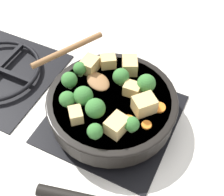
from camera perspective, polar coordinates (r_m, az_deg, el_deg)
ground_plane at (r=0.80m, az=-0.00°, el=-3.83°), size 2.40×2.40×0.00m
front_burner_grate at (r=0.79m, az=-0.00°, el=-3.32°), size 0.31×0.31×0.03m
skillet_pan at (r=0.75m, az=-0.04°, el=-1.38°), size 0.43×0.31×0.06m
wooden_spoon at (r=0.80m, az=-5.70°, el=6.31°), size 0.20×0.22×0.02m
tofu_cube_center_large at (r=0.70m, az=5.95°, el=-1.18°), size 0.06×0.06×0.04m
tofu_cube_near_handle at (r=0.79m, az=-0.70°, el=6.71°), size 0.05×0.05×0.03m
tofu_cube_east_chunk at (r=0.78m, az=-4.08°, el=6.04°), size 0.05×0.04×0.04m
tofu_cube_west_chunk at (r=0.73m, az=3.69°, el=1.61°), size 0.03×0.04×0.03m
tofu_cube_back_piece at (r=0.78m, az=3.04°, el=6.06°), size 0.06×0.05×0.04m
tofu_cube_front_piece at (r=0.66m, az=0.86°, el=-5.03°), size 0.05×0.05×0.04m
tofu_cube_mid_small at (r=0.69m, az=-6.63°, el=-3.08°), size 0.05×0.04×0.03m
broccoli_floret_near_spoon at (r=0.74m, az=-7.81°, el=3.26°), size 0.04×0.04×0.05m
broccoli_floret_center_top at (r=0.74m, az=1.46°, el=3.99°), size 0.04×0.04×0.05m
broccoli_floret_east_rim at (r=0.70m, az=-5.27°, el=0.35°), size 0.05×0.05×0.05m
broccoli_floret_west_rim at (r=0.65m, az=-3.13°, el=-6.12°), size 0.03×0.03×0.04m
broccoli_floret_north_edge at (r=0.73m, az=6.29°, el=2.65°), size 0.04×0.04×0.05m
broccoli_floret_south_cluster at (r=0.70m, az=-8.17°, el=-0.24°), size 0.04×0.04×0.04m
broccoli_floret_mid_floret at (r=0.66m, az=3.63°, el=-4.83°), size 0.03×0.03×0.04m
broccoli_floret_small_inner at (r=0.68m, az=-3.06°, el=-1.92°), size 0.05×0.05×0.05m
broccoli_floret_tall_stem at (r=0.77m, az=-5.91°, el=5.35°), size 0.03×0.03×0.04m
carrot_slice_orange_thin at (r=0.72m, az=8.60°, el=-1.72°), size 0.03×0.03×0.01m
carrot_slice_near_center at (r=0.69m, az=6.32°, el=-4.91°), size 0.02×0.02×0.01m
carrot_slice_edge_slice at (r=0.69m, az=2.99°, el=-4.20°), size 0.03×0.03×0.01m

